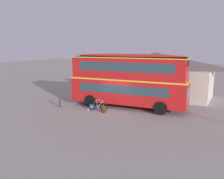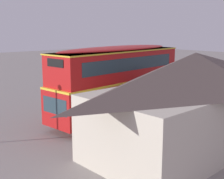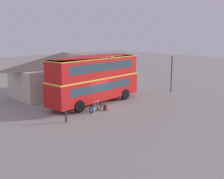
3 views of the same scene
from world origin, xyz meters
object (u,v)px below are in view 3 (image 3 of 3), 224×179
touring_bicycle (95,108)px  backpack_on_ground (105,107)px  double_decker_bus (95,77)px  water_bottle_clear_plastic (94,113)px  kerb_bollard (66,116)px  water_bottle_red_squeeze (110,111)px  street_lamp (172,68)px

touring_bicycle → backpack_on_ground: 0.94m
double_decker_bus → backpack_on_ground: bearing=-111.1°
touring_bicycle → water_bottle_clear_plastic: (-0.58, -0.50, -0.25)m
double_decker_bus → water_bottle_clear_plastic: double_decker_bus is taller
kerb_bollard → backpack_on_ground: bearing=4.9°
water_bottle_red_squeeze → kerb_bollard: 4.42m
touring_bicycle → street_lamp: 12.04m
backpack_on_ground → street_lamp: bearing=3.4°
double_decker_bus → water_bottle_red_squeeze: 4.21m
water_bottle_clear_plastic → street_lamp: street_lamp is taller
street_lamp → kerb_bollard: street_lamp is taller
double_decker_bus → kerb_bollard: double_decker_bus is taller
water_bottle_clear_plastic → kerb_bollard: bearing=-176.1°
touring_bicycle → kerb_bollard: (-3.52, -0.70, 0.13)m
backpack_on_ground → water_bottle_red_squeeze: (-0.01, -0.63, -0.17)m
water_bottle_red_squeeze → kerb_bollard: size_ratio=0.24×
touring_bicycle → backpack_on_ground: touring_bicycle is taller
double_decker_bus → kerb_bollard: 6.52m
touring_bicycle → kerb_bollard: bearing=-168.8°
water_bottle_clear_plastic → street_lamp: bearing=3.8°
touring_bicycle → street_lamp: street_lamp is taller
street_lamp → double_decker_bus: bearing=168.9°
double_decker_bus → street_lamp: size_ratio=2.33×
touring_bicycle → water_bottle_red_squeeze: 1.31m
double_decker_bus → backpack_on_ground: double_decker_bus is taller
double_decker_bus → water_bottle_clear_plastic: size_ratio=40.05×
touring_bicycle → street_lamp: size_ratio=0.38×
water_bottle_clear_plastic → water_bottle_red_squeeze: 1.52m
double_decker_bus → water_bottle_red_squeeze: (-1.01, -3.21, -2.54)m
touring_bicycle → street_lamp: (11.79, 0.32, 2.43)m
backpack_on_ground → kerb_bollard: bearing=-175.1°
backpack_on_ground → water_bottle_clear_plastic: 1.49m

